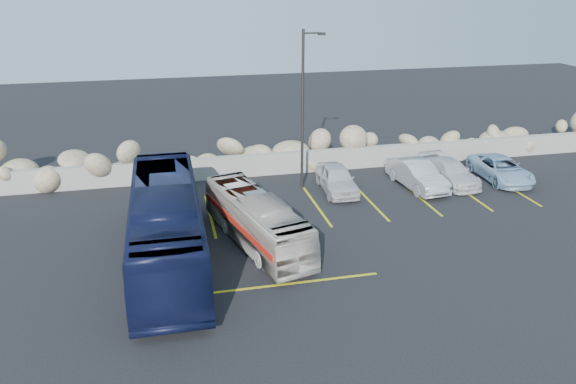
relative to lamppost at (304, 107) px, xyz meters
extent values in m
plane|color=black|center=(-2.56, -9.50, -4.30)|extent=(90.00, 90.00, 0.00)
cube|color=gray|center=(-2.56, 2.50, -3.70)|extent=(60.00, 0.40, 1.20)
cube|color=gold|center=(-5.06, -2.50, -4.29)|extent=(0.12, 5.00, 0.01)
cube|color=gold|center=(0.04, -2.50, -4.29)|extent=(0.12, 5.00, 0.01)
cube|color=gold|center=(2.74, -2.50, -4.29)|extent=(0.12, 5.00, 0.01)
cube|color=gold|center=(5.34, -2.50, -4.29)|extent=(0.12, 5.00, 0.01)
cube|color=gold|center=(7.94, -2.50, -4.29)|extent=(0.12, 5.00, 0.01)
cube|color=gold|center=(10.54, -2.50, -4.29)|extent=(0.12, 5.00, 0.01)
cube|color=gold|center=(-3.56, -9.30, -4.29)|extent=(8.00, 0.12, 0.01)
cylinder|color=#2B2927|center=(-0.06, 0.00, -0.30)|extent=(0.14, 0.14, 8.00)
cylinder|color=#2B2927|center=(0.39, 0.00, 3.50)|extent=(0.90, 0.08, 0.08)
cube|color=#2B2927|center=(0.84, 0.00, 3.45)|extent=(0.35, 0.18, 0.12)
imported|color=beige|center=(-3.45, -5.77, -3.25)|extent=(3.55, 7.69, 2.09)
imported|color=#101535|center=(-7.03, -6.49, -2.78)|extent=(2.61, 10.88, 3.03)
imported|color=silver|center=(1.57, -0.82, -3.62)|extent=(1.77, 4.02, 1.35)
imported|color=#B4B4B9|center=(5.79, -1.24, -3.59)|extent=(1.91, 4.40, 1.41)
imported|color=silver|center=(7.79, -1.00, -3.69)|extent=(2.05, 4.32, 1.22)
imported|color=#96B8D5|center=(10.69, -1.19, -3.68)|extent=(2.21, 4.50, 1.23)
camera|label=1|loc=(-6.88, -26.43, 6.09)|focal=35.00mm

